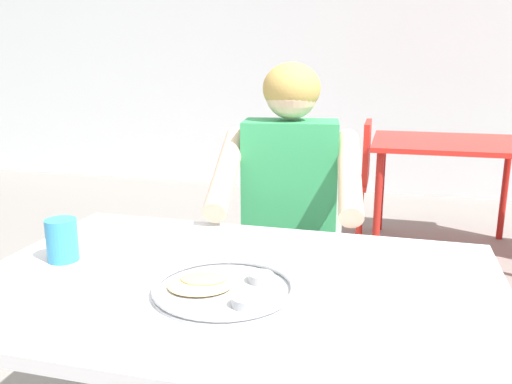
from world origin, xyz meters
TOP-DOWN VIEW (x-y plane):
  - back_wall at (0.00, 4.04)m, footprint 12.00×0.12m
  - table_foreground at (-0.07, 0.06)m, footprint 1.23×0.82m
  - thali_tray at (-0.07, -0.01)m, footprint 0.32×0.32m
  - drinking_cup at (-0.53, 0.07)m, footprint 0.08×0.08m
  - chair_foreground at (-0.10, 0.96)m, footprint 0.46×0.45m
  - diner_foreground at (-0.08, 0.74)m, footprint 0.54×0.59m
  - table_background_red at (0.61, 2.48)m, footprint 0.95×0.83m
  - chair_red_left at (-0.01, 2.46)m, footprint 0.41×0.43m

SIDE VIEW (x-z plane):
  - chair_red_left at x=-0.01m, z-range 0.07..0.91m
  - chair_foreground at x=-0.10m, z-range 0.08..0.96m
  - table_background_red at x=0.61m, z-range 0.28..1.02m
  - table_foreground at x=-0.07m, z-range 0.29..1.02m
  - diner_foreground at x=-0.08m, z-range 0.12..1.34m
  - thali_tray at x=-0.07m, z-range 0.72..0.75m
  - drinking_cup at x=-0.53m, z-range 0.73..0.84m
  - back_wall at x=0.00m, z-range 0.00..3.40m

